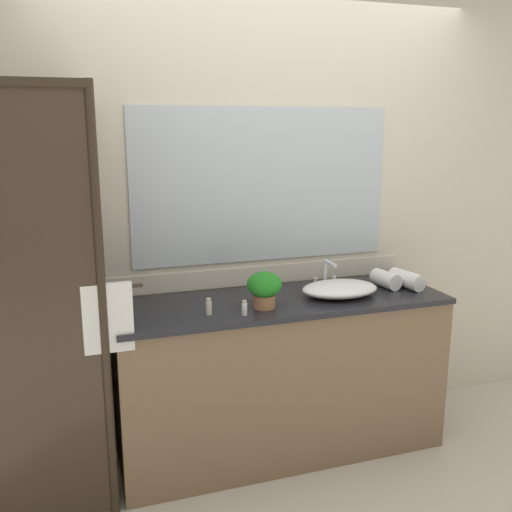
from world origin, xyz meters
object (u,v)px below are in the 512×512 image
object	(u,v)px
rolled_towel_middle	(386,279)
amenity_bottle_shampoo	(209,307)
faucet	(326,278)
amenity_bottle_body_wash	(244,308)
potted_plant	(264,287)
rolled_towel_near_edge	(406,279)
sink_basin	(340,289)

from	to	relation	value
rolled_towel_middle	amenity_bottle_shampoo	bearing A→B (deg)	-172.10
faucet	amenity_bottle_body_wash	size ratio (longest dim) A/B	2.23
potted_plant	rolled_towel_near_edge	world-z (taller)	potted_plant
potted_plant	amenity_bottle_shampoo	bearing A→B (deg)	-176.41
sink_basin	amenity_bottle_shampoo	distance (m)	0.77
rolled_towel_near_edge	rolled_towel_middle	world-z (taller)	rolled_towel_near_edge
amenity_bottle_body_wash	rolled_towel_middle	xyz separation A→B (m)	(0.92, 0.21, 0.01)
potted_plant	amenity_bottle_shampoo	distance (m)	0.31
amenity_bottle_shampoo	rolled_towel_near_edge	size ratio (longest dim) A/B	0.39
amenity_bottle_body_wash	rolled_towel_middle	distance (m)	0.95
faucet	potted_plant	distance (m)	0.53
faucet	amenity_bottle_shampoo	xyz separation A→B (m)	(-0.76, -0.27, -0.02)
amenity_bottle_body_wash	rolled_towel_middle	bearing A→B (deg)	13.11
amenity_bottle_body_wash	rolled_towel_near_edge	size ratio (longest dim) A/B	0.35
faucet	amenity_bottle_body_wash	world-z (taller)	faucet
amenity_bottle_body_wash	rolled_towel_near_edge	xyz separation A→B (m)	(1.03, 0.17, 0.01)
amenity_bottle_body_wash	rolled_towel_middle	size ratio (longest dim) A/B	0.42
faucet	sink_basin	bearing A→B (deg)	-90.00
potted_plant	rolled_towel_near_edge	xyz separation A→B (m)	(0.90, 0.09, -0.06)
potted_plant	amenity_bottle_body_wash	bearing A→B (deg)	-148.09
amenity_bottle_shampoo	amenity_bottle_body_wash	bearing A→B (deg)	-21.10
faucet	amenity_bottle_body_wash	xyz separation A→B (m)	(-0.60, -0.33, -0.02)
amenity_bottle_shampoo	sink_basin	bearing A→B (deg)	6.45
faucet	amenity_bottle_body_wash	distance (m)	0.68
sink_basin	amenity_bottle_body_wash	xyz separation A→B (m)	(-0.60, -0.15, -0.00)
faucet	potted_plant	xyz separation A→B (m)	(-0.46, -0.25, 0.05)
sink_basin	potted_plant	xyz separation A→B (m)	(-0.46, -0.07, 0.07)
faucet	rolled_towel_near_edge	xyz separation A→B (m)	(0.44, -0.16, -0.01)
rolled_towel_middle	sink_basin	bearing A→B (deg)	-168.75
sink_basin	faucet	size ratio (longest dim) A/B	2.53
amenity_bottle_shampoo	rolled_towel_near_edge	distance (m)	1.20
faucet	rolled_towel_middle	xyz separation A→B (m)	(0.33, -0.11, -0.01)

